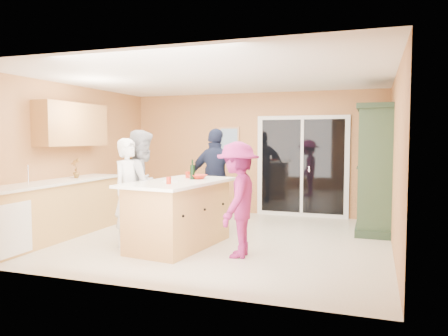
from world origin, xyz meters
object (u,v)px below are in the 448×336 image
(woman_white, at_px, (129,192))
(woman_grey, at_px, (143,186))
(woman_navy, at_px, (216,179))
(woman_magenta, at_px, (238,199))
(kitchen_island, at_px, (179,216))
(green_hutch, at_px, (375,171))

(woman_white, xyz_separation_m, woman_grey, (0.06, 0.31, 0.06))
(woman_navy, xyz_separation_m, woman_magenta, (0.90, -1.61, -0.11))
(woman_white, bearing_deg, woman_grey, 2.54)
(kitchen_island, height_order, woman_white, woman_white)
(woman_navy, bearing_deg, woman_white, 66.49)
(woman_white, distance_m, woman_magenta, 1.74)
(kitchen_island, height_order, green_hutch, green_hutch)
(green_hutch, height_order, woman_grey, green_hutch)
(green_hutch, xyz_separation_m, woman_magenta, (-1.79, -2.24, -0.28))
(woman_navy, relative_size, woman_magenta, 1.14)
(kitchen_island, relative_size, woman_navy, 1.11)
(kitchen_island, bearing_deg, woman_grey, 177.91)
(green_hutch, relative_size, woman_white, 1.35)
(green_hutch, xyz_separation_m, woman_grey, (-3.47, -1.88, -0.19))
(kitchen_island, height_order, woman_grey, woman_grey)
(woman_grey, bearing_deg, woman_magenta, -115.17)
(green_hutch, xyz_separation_m, woman_white, (-3.53, -2.19, -0.26))
(woman_navy, bearing_deg, woman_magenta, 123.91)
(green_hutch, bearing_deg, woman_magenta, -128.71)
(woman_white, bearing_deg, woman_magenta, -78.67)
(kitchen_island, distance_m, woman_magenta, 1.08)
(woman_grey, distance_m, woman_navy, 1.48)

